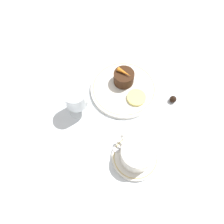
{
  "coord_description": "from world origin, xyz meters",
  "views": [
    {
      "loc": [
        -0.31,
        0.26,
        0.64
      ],
      "look_at": [
        -0.07,
        0.07,
        0.04
      ],
      "focal_mm": 35.0,
      "sensor_mm": 36.0,
      "label": 1
    }
  ],
  "objects_px": {
    "coffee_cup": "(137,154)",
    "wine_glass": "(76,99)",
    "dessert_cake": "(124,78)",
    "fork": "(150,131)",
    "dinner_plate": "(124,89)"
  },
  "relations": [
    {
      "from": "dessert_cake",
      "to": "wine_glass",
      "type": "bearing_deg",
      "value": 87.52
    },
    {
      "from": "wine_glass",
      "to": "coffee_cup",
      "type": "bearing_deg",
      "value": -169.75
    },
    {
      "from": "coffee_cup",
      "to": "wine_glass",
      "type": "bearing_deg",
      "value": 10.25
    },
    {
      "from": "dinner_plate",
      "to": "wine_glass",
      "type": "height_order",
      "value": "wine_glass"
    },
    {
      "from": "dinner_plate",
      "to": "wine_glass",
      "type": "relative_size",
      "value": 2.07
    },
    {
      "from": "coffee_cup",
      "to": "wine_glass",
      "type": "relative_size",
      "value": 1.1
    },
    {
      "from": "dinner_plate",
      "to": "fork",
      "type": "relative_size",
      "value": 1.21
    },
    {
      "from": "dessert_cake",
      "to": "dinner_plate",
      "type": "bearing_deg",
      "value": 142.23
    },
    {
      "from": "dinner_plate",
      "to": "fork",
      "type": "height_order",
      "value": "dinner_plate"
    },
    {
      "from": "fork",
      "to": "dessert_cake",
      "type": "distance_m",
      "value": 0.2
    },
    {
      "from": "wine_glass",
      "to": "fork",
      "type": "height_order",
      "value": "wine_glass"
    },
    {
      "from": "coffee_cup",
      "to": "dessert_cake",
      "type": "relative_size",
      "value": 1.74
    },
    {
      "from": "coffee_cup",
      "to": "dessert_cake",
      "type": "bearing_deg",
      "value": -31.61
    },
    {
      "from": "coffee_cup",
      "to": "dessert_cake",
      "type": "xyz_separation_m",
      "value": [
        0.23,
        -0.14,
        -0.01
      ]
    },
    {
      "from": "dessert_cake",
      "to": "fork",
      "type": "bearing_deg",
      "value": 165.53
    }
  ]
}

